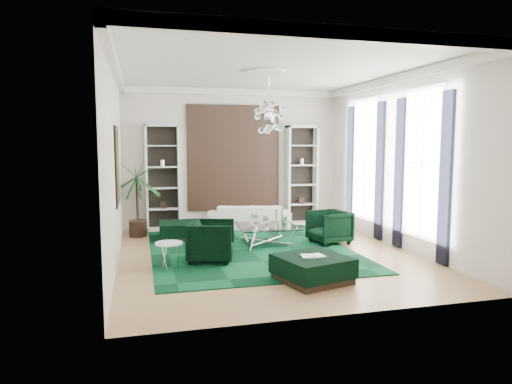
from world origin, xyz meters
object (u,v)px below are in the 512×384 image
object	(u,v)px
ottoman_front	(312,269)
side_table	(169,256)
armchair_left	(211,241)
palm	(137,188)
sofa	(249,216)
coffee_table	(267,235)
ottoman_side	(179,231)
armchair_right	(329,227)

from	to	relation	value
ottoman_front	side_table	distance (m)	2.65
armchair_left	palm	bearing A→B (deg)	41.11
ottoman_front	side_table	bearing A→B (deg)	149.18
sofa	ottoman_front	world-z (taller)	sofa
side_table	palm	bearing A→B (deg)	99.88
coffee_table	sofa	bearing A→B (deg)	87.56
side_table	palm	world-z (taller)	palm
ottoman_side	palm	bearing A→B (deg)	148.36
side_table	palm	distance (m)	3.40
palm	ottoman_front	bearing A→B (deg)	-58.18
sofa	coffee_table	size ratio (longest dim) A/B	1.70
coffee_table	ottoman_front	distance (m)	2.85
side_table	armchair_left	bearing A→B (deg)	24.01
sofa	armchair_left	distance (m)	3.55
ottoman_front	palm	distance (m)	5.47
sofa	armchair_right	bearing A→B (deg)	132.58
sofa	palm	bearing A→B (deg)	18.75
armchair_left	armchair_right	bearing A→B (deg)	-57.30
side_table	coffee_table	bearing A→B (deg)	33.18
coffee_table	ottoman_side	xyz separation A→B (m)	(-1.87, 1.12, -0.02)
sofa	ottoman_side	world-z (taller)	sofa
armchair_right	armchair_left	bearing A→B (deg)	-82.21
armchair_left	ottoman_front	bearing A→B (deg)	-125.40
sofa	armchair_right	size ratio (longest dim) A/B	2.66
armchair_left	palm	world-z (taller)	palm
ottoman_front	armchair_right	bearing A→B (deg)	61.39
armchair_right	coffee_table	size ratio (longest dim) A/B	0.64
ottoman_side	ottoman_front	xyz separation A→B (m)	(1.87, -3.97, 0.01)
sofa	coffee_table	bearing A→B (deg)	99.28
sofa	coffee_table	distance (m)	2.08
sofa	ottoman_side	xyz separation A→B (m)	(-1.96, -0.96, -0.12)
ottoman_front	coffee_table	bearing A→B (deg)	89.90
ottoman_side	ottoman_front	size ratio (longest dim) A/B	0.87
ottoman_front	side_table	size ratio (longest dim) A/B	2.12
coffee_table	ottoman_front	size ratio (longest dim) A/B	1.23
side_table	palm	size ratio (longest dim) A/B	0.21
armchair_left	sofa	bearing A→B (deg)	-10.69
armchair_left	armchair_right	distance (m)	3.03
sofa	side_table	xyz separation A→B (m)	(-2.37, -3.57, -0.08)
armchair_right	ottoman_side	size ratio (longest dim) A/B	0.90
side_table	ottoman_side	bearing A→B (deg)	81.18
side_table	armchair_right	bearing A→B (deg)	19.24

